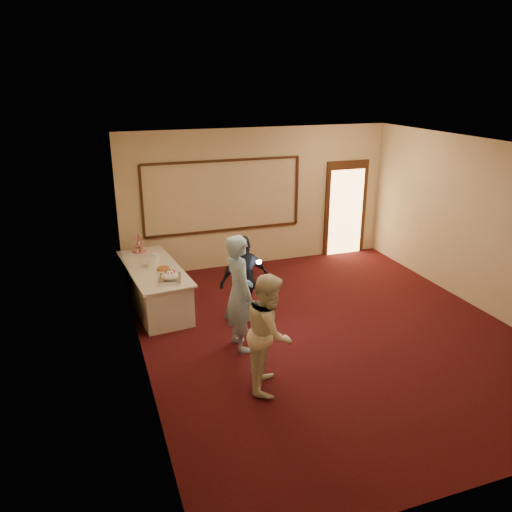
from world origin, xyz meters
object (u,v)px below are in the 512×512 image
(man, at_px, (239,293))
(woman, at_px, (269,332))
(pavlova_tray, at_px, (170,277))
(tart, at_px, (163,269))
(buffet_table, at_px, (155,287))
(cupcake_stand, at_px, (139,245))
(plate_stack_a, at_px, (153,263))
(guest, at_px, (244,280))
(plate_stack_b, at_px, (156,256))

(man, distance_m, woman, 1.11)
(pavlova_tray, bearing_deg, tart, 93.17)
(buffet_table, height_order, cupcake_stand, cupcake_stand)
(plate_stack_a, bearing_deg, guest, -39.37)
(tart, xyz_separation_m, man, (0.87, -1.69, 0.12))
(buffet_table, distance_m, cupcake_stand, 1.08)
(man, bearing_deg, plate_stack_b, 16.52)
(pavlova_tray, height_order, cupcake_stand, cupcake_stand)
(man, bearing_deg, cupcake_stand, 16.90)
(plate_stack_a, distance_m, plate_stack_b, 0.40)
(buffet_table, relative_size, man, 1.30)
(man, xyz_separation_m, woman, (0.07, -1.11, -0.10))
(buffet_table, xyz_separation_m, woman, (1.08, -3.02, 0.42))
(guest, bearing_deg, cupcake_stand, -65.72)
(cupcake_stand, distance_m, tart, 1.20)
(pavlova_tray, distance_m, tart, 0.54)
(buffet_table, height_order, plate_stack_a, plate_stack_a)
(plate_stack_a, xyz_separation_m, plate_stack_b, (0.11, 0.38, -0.01))
(plate_stack_a, relative_size, man, 0.11)
(plate_stack_b, relative_size, man, 0.10)
(plate_stack_b, xyz_separation_m, tart, (0.04, -0.60, -0.05))
(cupcake_stand, bearing_deg, buffet_table, -81.86)
(plate_stack_a, distance_m, guest, 1.76)
(cupcake_stand, xyz_separation_m, woman, (1.22, -3.96, -0.10))
(man, height_order, guest, man)
(cupcake_stand, height_order, plate_stack_b, cupcake_stand)
(pavlova_tray, height_order, man, man)
(tart, bearing_deg, pavlova_tray, -86.83)
(guest, bearing_deg, man, 55.24)
(tart, bearing_deg, guest, -36.52)
(woman, height_order, guest, woman)
(buffet_table, distance_m, tart, 0.49)
(plate_stack_b, distance_m, woman, 3.54)
(woman, bearing_deg, man, 27.51)
(plate_stack_b, bearing_deg, buffet_table, -105.96)
(pavlova_tray, relative_size, plate_stack_b, 3.02)
(pavlova_tray, bearing_deg, plate_stack_a, 103.20)
(pavlova_tray, bearing_deg, cupcake_stand, 100.26)
(buffet_table, xyz_separation_m, pavlova_tray, (0.17, -0.76, 0.46))
(buffet_table, xyz_separation_m, plate_stack_b, (0.11, 0.38, 0.46))
(cupcake_stand, relative_size, plate_stack_a, 1.92)
(tart, bearing_deg, plate_stack_b, 93.36)
(cupcake_stand, bearing_deg, man, -68.08)
(tart, bearing_deg, buffet_table, 122.80)
(tart, relative_size, man, 0.14)
(cupcake_stand, bearing_deg, guest, -54.12)
(plate_stack_a, distance_m, man, 2.17)
(man, xyz_separation_m, guest, (0.34, 0.80, -0.14))
(pavlova_tray, bearing_deg, guest, -16.84)
(pavlova_tray, bearing_deg, woman, -68.07)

